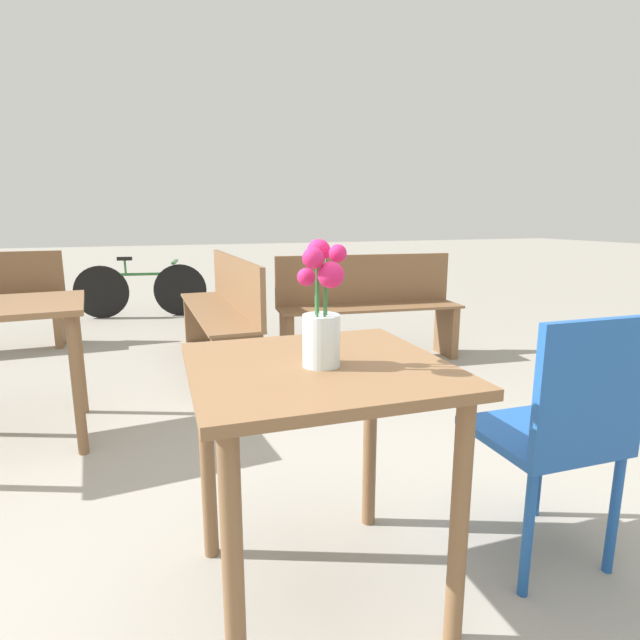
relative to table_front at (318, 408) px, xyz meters
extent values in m
plane|color=gray|center=(0.00, 0.00, -0.61)|extent=(40.00, 40.00, 0.00)
cube|color=brown|center=(0.00, 0.00, 0.12)|extent=(0.74, 0.73, 0.03)
cylinder|color=brown|center=(-0.31, -0.28, -0.25)|extent=(0.05, 0.05, 0.72)
cylinder|color=brown|center=(0.29, -0.30, -0.25)|extent=(0.05, 0.05, 0.72)
cylinder|color=brown|center=(-0.29, 0.30, -0.25)|extent=(0.05, 0.05, 0.72)
cylinder|color=brown|center=(0.31, 0.28, -0.25)|extent=(0.05, 0.05, 0.72)
cylinder|color=silver|center=(0.00, -0.03, 0.21)|extent=(0.11, 0.11, 0.14)
cylinder|color=silver|center=(0.00, -0.03, 0.18)|extent=(0.09, 0.09, 0.08)
cylinder|color=#337038|center=(0.01, -0.03, 0.29)|extent=(0.01, 0.01, 0.29)
sphere|color=#D11E60|center=(0.04, -0.04, 0.45)|extent=(0.05, 0.05, 0.05)
cylinder|color=#337038|center=(0.00, 0.00, 0.29)|extent=(0.01, 0.01, 0.28)
sphere|color=#D11E60|center=(0.01, 0.03, 0.45)|extent=(0.07, 0.07, 0.07)
cylinder|color=#337038|center=(-0.01, -0.02, 0.26)|extent=(0.01, 0.01, 0.22)
sphere|color=#D11E60|center=(-0.03, 0.00, 0.38)|extent=(0.05, 0.05, 0.05)
cylinder|color=#337038|center=(-0.02, -0.05, 0.28)|extent=(0.01, 0.01, 0.28)
sphere|color=#D11E60|center=(-0.04, -0.07, 0.44)|extent=(0.06, 0.06, 0.06)
cylinder|color=#337038|center=(0.00, -0.05, 0.26)|extent=(0.01, 0.01, 0.23)
sphere|color=#D11E60|center=(0.01, -0.08, 0.40)|extent=(0.07, 0.07, 0.07)
cube|color=#1E519E|center=(0.77, -0.07, -0.18)|extent=(0.42, 0.42, 0.03)
cube|color=#1E519E|center=(0.76, -0.25, 0.05)|extent=(0.40, 0.05, 0.42)
cylinder|color=#1E519E|center=(0.61, 0.11, -0.40)|extent=(0.03, 0.03, 0.42)
cylinder|color=#1E519E|center=(0.95, 0.10, -0.40)|extent=(0.03, 0.03, 0.42)
cylinder|color=#1E519E|center=(0.59, -0.23, -0.40)|extent=(0.03, 0.03, 0.42)
cylinder|color=#1E519E|center=(0.93, -0.24, -0.40)|extent=(0.03, 0.03, 0.42)
cube|color=brown|center=(0.09, 2.59, -0.17)|extent=(0.37, 1.80, 0.02)
cube|color=brown|center=(0.25, 2.60, 0.04)|extent=(0.05, 1.80, 0.40)
cube|color=brown|center=(0.10, 1.76, -0.40)|extent=(0.32, 0.06, 0.43)
cube|color=brown|center=(0.09, 3.43, -0.40)|extent=(0.32, 0.06, 0.43)
cube|color=brown|center=(1.28, 2.28, -0.17)|extent=(1.52, 0.52, 0.02)
cube|color=brown|center=(1.30, 2.44, 0.04)|extent=(1.48, 0.20, 0.40)
cube|color=brown|center=(1.96, 2.20, -0.40)|extent=(0.10, 0.33, 0.43)
cube|color=brown|center=(0.60, 2.36, -0.40)|extent=(0.10, 0.33, 0.43)
cube|color=brown|center=(-1.16, 3.71, -0.40)|extent=(0.06, 0.32, 0.43)
cylinder|color=brown|center=(-0.77, 1.28, -0.26)|extent=(0.05, 0.05, 0.70)
cylinder|color=brown|center=(-0.82, 1.87, -0.26)|extent=(0.05, 0.05, 0.70)
cylinder|color=black|center=(-0.86, 4.92, -0.31)|extent=(0.60, 0.14, 0.61)
cylinder|color=black|center=(0.01, 4.77, -0.31)|extent=(0.60, 0.14, 0.61)
cube|color=#2D6633|center=(-0.42, 4.84, -0.11)|extent=(0.78, 0.16, 0.03)
cylinder|color=#2D6633|center=(-0.58, 4.87, -0.02)|extent=(0.02, 0.02, 0.18)
cube|color=black|center=(-0.58, 4.87, 0.07)|extent=(0.17, 0.09, 0.04)
cube|color=#2D6633|center=(-0.03, 4.78, 0.02)|extent=(0.11, 0.44, 0.02)
camera|label=1|loc=(-0.47, -1.28, 0.54)|focal=28.00mm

